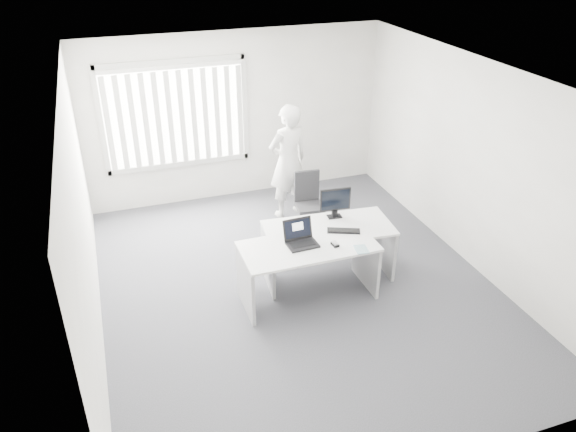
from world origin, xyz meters
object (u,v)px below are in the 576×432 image
object	(u,v)px
desk_far	(328,241)
monitor	(335,203)
desk_near	(308,260)
office_chair	(309,212)
laptop	(303,235)
person	(288,162)

from	to	relation	value
desk_far	monitor	distance (m)	0.51
desk_far	desk_near	bearing A→B (deg)	-134.92
desk_near	office_chair	world-z (taller)	office_chair
desk_near	laptop	size ratio (longest dim) A/B	4.49
desk_far	office_chair	world-z (taller)	office_chair
office_chair	person	xyz separation A→B (m)	(-0.14, 0.57, 0.64)
desk_near	desk_far	bearing A→B (deg)	39.88
desk_near	desk_far	size ratio (longest dim) A/B	0.97
desk_near	laptop	world-z (taller)	laptop
desk_far	laptop	world-z (taller)	laptop
office_chair	monitor	world-z (taller)	monitor
desk_far	laptop	bearing A→B (deg)	-140.82
desk_near	office_chair	size ratio (longest dim) A/B	1.81
office_chair	laptop	world-z (taller)	laptop
desk_near	person	size ratio (longest dim) A/B	0.91
laptop	monitor	bearing A→B (deg)	37.48
office_chair	monitor	xyz separation A→B (m)	(-0.05, -1.07, 0.69)
laptop	monitor	xyz separation A→B (m)	(0.67, 0.56, 0.06)
desk_near	office_chair	bearing A→B (deg)	68.51
desk_far	monitor	bearing A→B (deg)	56.74
desk_near	monitor	xyz separation A→B (m)	(0.60, 0.58, 0.42)
laptop	desk_near	bearing A→B (deg)	-18.01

